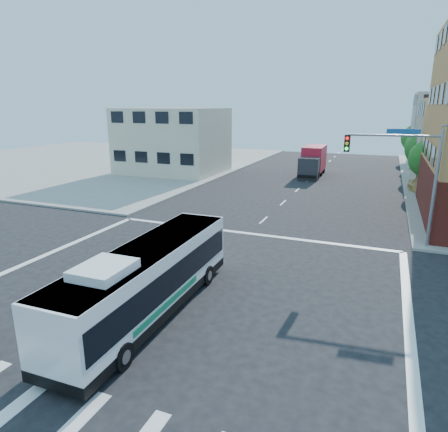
% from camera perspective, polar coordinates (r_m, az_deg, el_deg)
% --- Properties ---
extents(ground, '(120.00, 120.00, 0.00)m').
position_cam_1_polar(ground, '(18.64, -6.01, -10.86)').
color(ground, black).
rests_on(ground, ground).
extents(sidewalk_nw, '(50.00, 50.00, 0.15)m').
position_cam_1_polar(sidewalk_nw, '(66.22, -18.86, 7.53)').
color(sidewalk_nw, gray).
rests_on(sidewalk_nw, ground).
extents(building_west, '(12.06, 10.06, 8.00)m').
position_cam_1_polar(building_west, '(51.37, -7.33, 10.58)').
color(building_west, beige).
rests_on(building_west, ground).
extents(signal_mast_ne, '(7.91, 1.13, 8.07)m').
position_cam_1_polar(signal_mast_ne, '(25.53, 24.43, 6.75)').
color(signal_mast_ne, gray).
rests_on(signal_mast_ne, ground).
extents(street_tree_a, '(3.60, 3.60, 5.53)m').
position_cam_1_polar(street_tree_a, '(43.03, 27.34, 7.53)').
color(street_tree_a, '#352213').
rests_on(street_tree_a, ground).
extents(street_tree_b, '(3.80, 3.80, 5.79)m').
position_cam_1_polar(street_tree_b, '(50.95, 26.66, 8.77)').
color(street_tree_b, '#352213').
rests_on(street_tree_b, ground).
extents(street_tree_c, '(3.40, 3.40, 5.29)m').
position_cam_1_polar(street_tree_c, '(58.92, 26.11, 9.24)').
color(street_tree_c, '#352213').
rests_on(street_tree_c, ground).
extents(street_tree_d, '(4.00, 4.00, 6.03)m').
position_cam_1_polar(street_tree_d, '(66.86, 25.76, 10.20)').
color(street_tree_d, '#352213').
rests_on(street_tree_d, ground).
extents(transit_bus, '(2.54, 10.75, 3.17)m').
position_cam_1_polar(transit_bus, '(16.44, -10.74, -8.83)').
color(transit_bus, black).
rests_on(transit_bus, ground).
extents(box_truck, '(2.51, 7.91, 3.53)m').
position_cam_1_polar(box_truck, '(49.97, 12.57, 7.57)').
color(box_truck, '#28282E').
rests_on(box_truck, ground).
extents(parked_car, '(3.24, 5.07, 1.61)m').
position_cam_1_polar(parked_car, '(42.72, 26.77, 3.76)').
color(parked_car, '#DCB35E').
rests_on(parked_car, ground).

